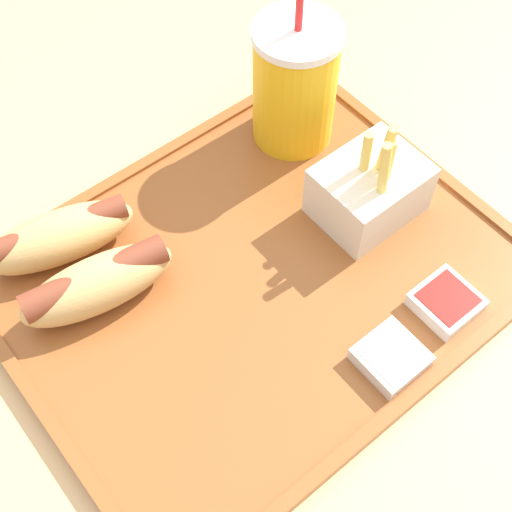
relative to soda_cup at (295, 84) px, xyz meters
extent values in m
plane|color=gray|center=(-0.10, -0.13, -0.82)|extent=(8.00, 8.00, 0.00)
cube|color=tan|center=(-0.10, -0.13, -0.45)|extent=(1.41, 1.11, 0.74)
cube|color=brown|center=(-0.14, -0.11, -0.07)|extent=(0.45, 0.36, 0.01)
cube|color=brown|center=(-0.14, -0.29, -0.06)|extent=(0.45, 0.01, 0.00)
cube|color=brown|center=(-0.14, 0.06, -0.06)|extent=(0.45, 0.01, 0.00)
cube|color=brown|center=(-0.36, -0.11, -0.06)|extent=(0.01, 0.36, 0.00)
cube|color=brown|center=(0.08, -0.11, -0.06)|extent=(0.01, 0.36, 0.00)
cylinder|color=gold|center=(0.00, 0.00, 0.00)|extent=(0.08, 0.08, 0.12)
cylinder|color=white|center=(0.00, 0.00, 0.06)|extent=(0.09, 0.09, 0.01)
cylinder|color=red|center=(0.00, 0.00, 0.08)|extent=(0.01, 0.01, 0.03)
ellipsoid|color=tan|center=(-0.26, 0.02, -0.04)|extent=(0.15, 0.08, 0.05)
cylinder|color=brown|center=(-0.26, 0.02, -0.03)|extent=(0.13, 0.05, 0.02)
ellipsoid|color=tan|center=(-0.26, -0.05, -0.04)|extent=(0.15, 0.07, 0.05)
cylinder|color=brown|center=(-0.26, -0.05, -0.03)|extent=(0.13, 0.05, 0.03)
cube|color=silver|center=(-0.01, -0.12, -0.04)|extent=(0.10, 0.08, 0.06)
cylinder|color=#EACC60|center=(-0.02, -0.11, 0.00)|extent=(0.01, 0.01, 0.08)
cylinder|color=#EACC60|center=(-0.02, -0.14, 0.01)|extent=(0.02, 0.02, 0.09)
cylinder|color=#EACC60|center=(-0.01, -0.13, 0.01)|extent=(0.02, 0.02, 0.09)
cylinder|color=#EACC60|center=(-0.01, -0.14, 0.00)|extent=(0.01, 0.01, 0.07)
cube|color=silver|center=(-0.11, -0.25, -0.06)|extent=(0.05, 0.05, 0.01)
cube|color=white|center=(-0.11, -0.25, -0.05)|extent=(0.04, 0.04, 0.00)
cube|color=silver|center=(-0.03, -0.24, -0.06)|extent=(0.05, 0.05, 0.01)
cube|color=#B21914|center=(-0.03, -0.24, -0.05)|extent=(0.04, 0.04, 0.00)
camera|label=1|loc=(-0.36, -0.38, 0.49)|focal=50.00mm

